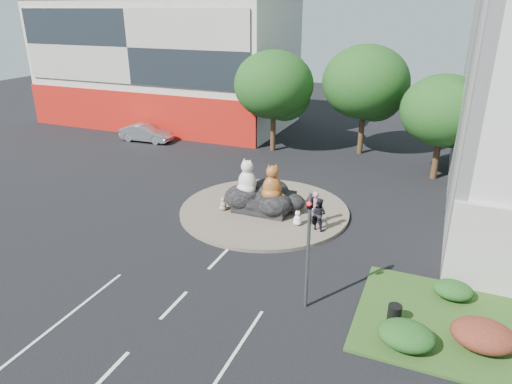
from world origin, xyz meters
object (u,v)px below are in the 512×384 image
at_px(pedestrian_pink, 315,208).
at_px(pedestrian_dark, 319,214).
at_px(cat_tabby, 272,182).
at_px(litter_bin, 394,314).
at_px(kitten_calico, 223,203).
at_px(parked_car, 146,133).
at_px(cat_white, 247,176).
at_px(kitten_white, 298,217).

bearing_deg(pedestrian_pink, pedestrian_dark, 91.39).
bearing_deg(cat_tabby, litter_bin, -75.33).
height_order(kitten_calico, litter_bin, kitten_calico).
bearing_deg(parked_car, pedestrian_dark, -124.24).
relative_size(pedestrian_pink, pedestrian_dark, 1.06).
relative_size(pedestrian_pink, parked_car, 0.40).
height_order(cat_white, pedestrian_dark, cat_white).
height_order(kitten_calico, pedestrian_pink, pedestrian_pink).
xyz_separation_m(kitten_white, pedestrian_dark, (1.19, -0.10, 0.47)).
xyz_separation_m(pedestrian_dark, litter_bin, (4.77, -6.37, -0.62)).
xyz_separation_m(cat_white, kitten_calico, (-1.19, -0.85, -1.57)).
distance_m(cat_white, cat_tabby, 1.63).
relative_size(cat_tabby, parked_car, 0.44).
height_order(cat_tabby, parked_car, cat_tabby).
bearing_deg(pedestrian_pink, kitten_calico, -29.45).
height_order(kitten_white, pedestrian_dark, pedestrian_dark).
xyz_separation_m(cat_tabby, pedestrian_dark, (3.04, -1.01, -1.05)).
xyz_separation_m(cat_white, kitten_white, (3.47, -1.07, -1.55)).
height_order(cat_white, pedestrian_pink, cat_white).
relative_size(kitten_calico, kitten_white, 0.96).
distance_m(cat_tabby, kitten_white, 2.56).
distance_m(kitten_white, litter_bin, 8.81).
bearing_deg(litter_bin, pedestrian_dark, 126.83).
relative_size(kitten_white, parked_car, 0.18).
distance_m(parked_car, litter_bin, 29.98).
xyz_separation_m(kitten_calico, pedestrian_dark, (5.86, -0.31, 0.49)).
xyz_separation_m(pedestrian_dark, parked_car, (-19.24, 11.56, -0.32)).
xyz_separation_m(cat_tabby, parked_car, (-16.20, 10.56, -1.37)).
distance_m(pedestrian_dark, litter_bin, 7.99).
distance_m(kitten_white, pedestrian_pink, 1.08).
distance_m(cat_white, litter_bin, 12.20).
xyz_separation_m(cat_white, litter_bin, (9.44, -7.54, -1.70)).
relative_size(kitten_white, litter_bin, 1.18).
height_order(kitten_calico, pedestrian_dark, pedestrian_dark).
bearing_deg(cat_white, litter_bin, -26.58).
bearing_deg(cat_white, kitten_white, -5.05).
height_order(pedestrian_dark, litter_bin, pedestrian_dark).
xyz_separation_m(pedestrian_pink, litter_bin, (5.16, -6.95, -0.67)).
bearing_deg(pedestrian_dark, kitten_calico, 12.34).
distance_m(cat_white, kitten_white, 3.95).
bearing_deg(cat_white, pedestrian_pink, 4.22).
height_order(cat_white, kitten_white, cat_white).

